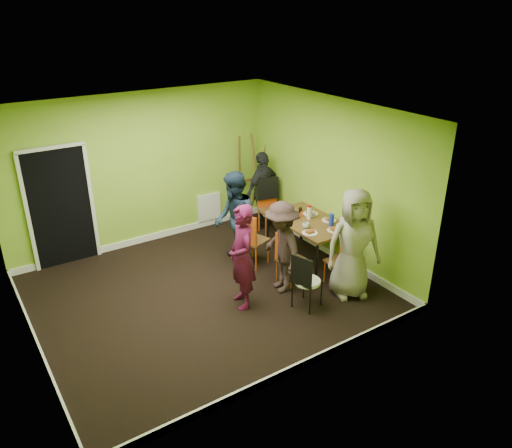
{
  "coord_description": "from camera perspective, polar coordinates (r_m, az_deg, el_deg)",
  "views": [
    {
      "loc": [
        -3.02,
        -6.03,
        4.21
      ],
      "look_at": [
        0.96,
        0.0,
        0.95
      ],
      "focal_mm": 35.0,
      "sensor_mm": 36.0,
      "label": 1
    }
  ],
  "objects": [
    {
      "name": "ground",
      "position": [
        7.95,
        -5.86,
        -7.81
      ],
      "size": [
        5.0,
        5.0,
        0.0
      ],
      "primitive_type": "plane",
      "color": "black",
      "rests_on": "ground"
    },
    {
      "name": "room_walls",
      "position": [
        7.5,
        -6.49,
        -1.31
      ],
      "size": [
        5.04,
        4.54,
        2.82
      ],
      "color": "#85B42E",
      "rests_on": "ground"
    },
    {
      "name": "dining_table",
      "position": [
        8.61,
        6.11,
        0.08
      ],
      "size": [
        0.9,
        1.5,
        0.75
      ],
      "color": "black",
      "rests_on": "ground"
    },
    {
      "name": "chair_left_far",
      "position": [
        8.42,
        -0.56,
        -1.47
      ],
      "size": [
        0.51,
        0.51,
        0.98
      ],
      "rotation": [
        0.0,
        0.0,
        -1.24
      ],
      "color": "#F05A16",
      "rests_on": "ground"
    },
    {
      "name": "chair_left_near",
      "position": [
        7.93,
        3.65,
        -3.65
      ],
      "size": [
        0.43,
        0.43,
        0.89
      ],
      "rotation": [
        0.0,
        0.0,
        -1.37
      ],
      "color": "#F05A16",
      "rests_on": "ground"
    },
    {
      "name": "chair_back_end",
      "position": [
        9.7,
        1.35,
        3.46
      ],
      "size": [
        0.53,
        0.6,
        1.07
      ],
      "rotation": [
        0.0,
        0.0,
        2.93
      ],
      "color": "#F05A16",
      "rests_on": "ground"
    },
    {
      "name": "chair_front_end",
      "position": [
        7.97,
        9.86,
        -3.92
      ],
      "size": [
        0.37,
        0.38,
        0.87
      ],
      "rotation": [
        0.0,
        0.0,
        0.04
      ],
      "color": "#F05A16",
      "rests_on": "ground"
    },
    {
      "name": "chair_bentwood",
      "position": [
        7.33,
        5.65,
        -6.28
      ],
      "size": [
        0.44,
        0.44,
        0.89
      ],
      "rotation": [
        0.0,
        0.0,
        -1.25
      ],
      "color": "black",
      "rests_on": "ground"
    },
    {
      "name": "easel",
      "position": [
        10.15,
        -0.48,
        5.34
      ],
      "size": [
        0.74,
        0.69,
        1.84
      ],
      "color": "brown",
      "rests_on": "ground"
    },
    {
      "name": "plate_near_left",
      "position": [
        8.7,
        3.29,
        0.88
      ],
      "size": [
        0.26,
        0.26,
        0.01
      ],
      "primitive_type": "cylinder",
      "color": "white",
      "rests_on": "dining_table"
    },
    {
      "name": "plate_near_right",
      "position": [
        8.12,
        6.17,
        -1.03
      ],
      "size": [
        0.26,
        0.26,
        0.01
      ],
      "primitive_type": "cylinder",
      "color": "white",
      "rests_on": "dining_table"
    },
    {
      "name": "plate_far_back",
      "position": [
        8.91,
        3.84,
        1.45
      ],
      "size": [
        0.25,
        0.25,
        0.01
      ],
      "primitive_type": "cylinder",
      "color": "white",
      "rests_on": "dining_table"
    },
    {
      "name": "plate_far_front",
      "position": [
        8.27,
        8.93,
        -0.71
      ],
      "size": [
        0.23,
        0.23,
        0.01
      ],
      "primitive_type": "cylinder",
      "color": "white",
      "rests_on": "dining_table"
    },
    {
      "name": "plate_wall_back",
      "position": [
        8.85,
        6.24,
        1.17
      ],
      "size": [
        0.26,
        0.26,
        0.01
      ],
      "primitive_type": "cylinder",
      "color": "white",
      "rests_on": "dining_table"
    },
    {
      "name": "plate_wall_front",
      "position": [
        8.63,
        8.35,
        0.44
      ],
      "size": [
        0.25,
        0.25,
        0.01
      ],
      "primitive_type": "cylinder",
      "color": "white",
      "rests_on": "dining_table"
    },
    {
      "name": "thermos",
      "position": [
        8.62,
        6.09,
        1.28
      ],
      "size": [
        0.08,
        0.08,
        0.22
      ],
      "primitive_type": "cylinder",
      "color": "white",
      "rests_on": "dining_table"
    },
    {
      "name": "blue_bottle",
      "position": [
        8.42,
        8.62,
        0.51
      ],
      "size": [
        0.09,
        0.09,
        0.2
      ],
      "primitive_type": "cylinder",
      "color": "#1635AA",
      "rests_on": "dining_table"
    },
    {
      "name": "orange_bottle",
      "position": [
        8.71,
        5.24,
        1.11
      ],
      "size": [
        0.04,
        0.04,
        0.09
      ],
      "primitive_type": "cylinder",
      "color": "#F05A16",
      "rests_on": "dining_table"
    },
    {
      "name": "glass_mid",
      "position": [
        8.66,
        4.63,
        1.01
      ],
      "size": [
        0.06,
        0.06,
        0.1
      ],
      "primitive_type": "cylinder",
      "color": "black",
      "rests_on": "dining_table"
    },
    {
      "name": "glass_back",
      "position": [
        8.89,
        5.1,
        1.61
      ],
      "size": [
        0.07,
        0.07,
        0.09
      ],
      "primitive_type": "cylinder",
      "color": "black",
      "rests_on": "dining_table"
    },
    {
      "name": "glass_front",
      "position": [
        8.3,
        9.51,
        -0.34
      ],
      "size": [
        0.06,
        0.06,
        0.09
      ],
      "primitive_type": "cylinder",
      "color": "black",
      "rests_on": "dining_table"
    },
    {
      "name": "cup_a",
      "position": [
        8.28,
        5.71,
        -0.17
      ],
      "size": [
        0.12,
        0.12,
        0.09
      ],
      "primitive_type": "imported",
      "color": "white",
      "rests_on": "dining_table"
    },
    {
      "name": "cup_b",
      "position": [
        8.73,
        6.52,
        1.13
      ],
      "size": [
        0.1,
        0.1,
        0.09
      ],
      "primitive_type": "imported",
      "color": "white",
      "rests_on": "dining_table"
    },
    {
      "name": "person_standing",
      "position": [
        7.24,
        -1.62,
        -3.81
      ],
      "size": [
        0.5,
        0.66,
        1.6
      ],
      "primitive_type": "imported",
      "rotation": [
        0.0,
        0.0,
        -1.8
      ],
      "color": "#510D32",
      "rests_on": "ground"
    },
    {
      "name": "person_left_far",
      "position": [
        8.3,
        -2.48,
        0.33
      ],
      "size": [
        0.9,
        1.0,
        1.68
      ],
      "primitive_type": "imported",
      "rotation": [
        0.0,
        0.0,
        -1.95
      ],
      "color": "#142333",
      "rests_on": "ground"
    },
    {
      "name": "person_left_near",
      "position": [
        7.66,
        2.93,
        -2.68
      ],
      "size": [
        0.73,
        1.05,
        1.48
      ],
      "primitive_type": "imported",
      "rotation": [
        0.0,
        0.0,
        -1.78
      ],
      "color": "#2F211F",
      "rests_on": "ground"
    },
    {
      "name": "person_back_end",
      "position": [
        9.85,
        0.8,
        3.91
      ],
      "size": [
        0.98,
        0.6,
        1.55
      ],
      "primitive_type": "imported",
      "rotation": [
        0.0,
        0.0,
        3.4
      ],
      "color": "#212327",
      "rests_on": "ground"
    },
    {
      "name": "person_front_end",
      "position": [
        7.61,
        11.06,
        -2.24
      ],
      "size": [
        0.99,
        0.81,
        1.73
      ],
      "primitive_type": "imported",
      "rotation": [
        0.0,
        0.0,
        -0.35
      ],
      "color": "gray",
      "rests_on": "ground"
    }
  ]
}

